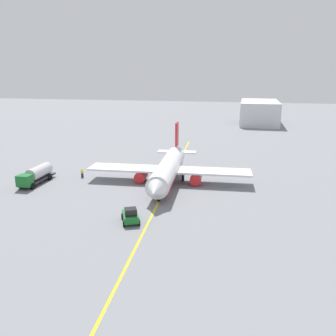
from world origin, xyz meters
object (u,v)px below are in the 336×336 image
(fuel_tanker, at_px, (36,175))
(safety_cone_nose, at_px, (135,210))
(pushback_tug, at_px, (130,216))
(airplane, at_px, (168,169))
(refueling_worker, at_px, (82,173))

(fuel_tanker, height_order, safety_cone_nose, fuel_tanker)
(fuel_tanker, distance_m, pushback_tug, 26.31)
(airplane, distance_m, pushback_tug, 18.96)
(airplane, relative_size, refueling_worker, 18.01)
(fuel_tanker, xyz_separation_m, safety_cone_nose, (9.44, 22.37, -1.42))
(safety_cone_nose, bearing_deg, pushback_tug, 7.48)
(fuel_tanker, distance_m, safety_cone_nose, 24.32)
(airplane, xyz_separation_m, safety_cone_nose, (15.25, -1.63, -2.39))
(airplane, relative_size, fuel_tanker, 3.26)
(safety_cone_nose, bearing_deg, refueling_worker, -133.39)
(pushback_tug, distance_m, safety_cone_nose, 3.70)
(airplane, xyz_separation_m, fuel_tanker, (5.81, -24.01, -0.97))
(airplane, distance_m, refueling_worker, 17.57)
(airplane, bearing_deg, pushback_tug, -3.53)
(fuel_tanker, bearing_deg, airplane, 103.61)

